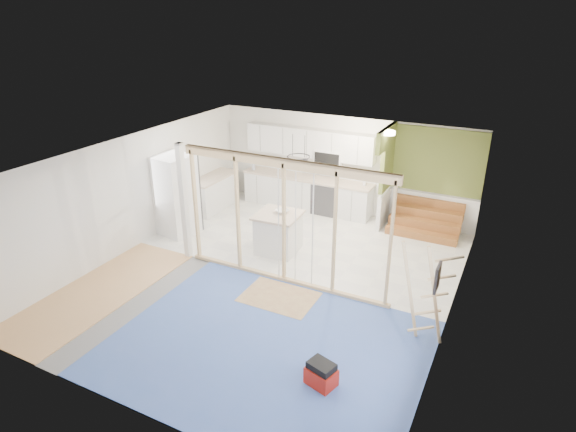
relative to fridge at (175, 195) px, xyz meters
The scene contains 17 objects.
room 3.23m from the fridge, 16.06° to the right, with size 7.01×8.01×2.61m.
floor_overlays 3.41m from the fridge, 14.67° to the right, with size 7.00×8.00×0.03m.
stud_frame 3.04m from the fridge, 17.35° to the right, with size 4.66×0.14×2.60m.
base_cabinets 2.93m from the fridge, 59.10° to the left, with size 4.45×2.24×0.93m.
upper_cabinets 3.78m from the fridge, 52.47° to the left, with size 3.60×0.41×0.85m.
green_partition 5.83m from the fridge, 28.35° to the left, with size 2.25×1.51×2.60m.
pot_rack 3.13m from the fridge, 19.81° to the left, with size 0.52×0.52×0.72m.
sheathing_panel 7.18m from the fridge, 23.74° to the right, with size 0.02×4.00×2.60m, color #A17857.
electrical_panel 6.94m from the fridge, 19.35° to the right, with size 0.04×0.30×0.40m, color #3C3C41.
ceiling_light 5.20m from the fridge, 25.19° to the left, with size 0.32×0.32×0.08m, color #FFEABF.
fridge is the anchor object (origin of this frame).
island 2.74m from the fridge, ahead, with size 1.01×1.01×0.93m.
bowl 2.75m from the fridge, ahead, with size 0.29×0.29×0.07m, color silver.
soap_bottle_a 2.77m from the fridge, 77.74° to the left, with size 0.11×0.11×0.28m, color #A5ACB8.
soap_bottle_b 4.75m from the fridge, 37.17° to the left, with size 0.08×0.08×0.17m, color silver.
toolbox 6.21m from the fridge, 32.08° to the right, with size 0.49×0.42×0.40m.
ladder 6.48m from the fridge, 14.19° to the right, with size 0.94×0.21×1.78m.
Camera 1 is at (4.18, -7.53, 5.09)m, focal length 30.00 mm.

